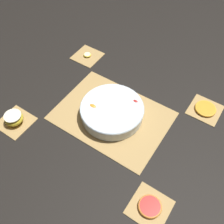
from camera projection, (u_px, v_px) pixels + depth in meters
name	position (u px, v px, depth m)	size (l,w,h in m)	color
ground_plane	(112.00, 116.00, 1.16)	(6.00, 6.00, 0.00)	black
bamboo_mat_center	(112.00, 116.00, 1.16)	(0.48, 0.35, 0.01)	#A8844C
coaster_mat_near_left	(205.00, 110.00, 1.18)	(0.14, 0.14, 0.01)	#A8844C
coaster_mat_near_right	(87.00, 56.00, 1.40)	(0.14, 0.14, 0.01)	#A8844C
coaster_mat_far_left	(150.00, 207.00, 0.91)	(0.14, 0.14, 0.01)	#A8844C
coaster_mat_far_right	(16.00, 122.00, 1.14)	(0.14, 0.14, 0.01)	#A8844C
fruit_salad_bowl	(112.00, 111.00, 1.13)	(0.28, 0.28, 0.06)	silver
apple_half	(14.00, 118.00, 1.12)	(0.08, 0.08, 0.04)	gold
orange_slice_whole	(206.00, 108.00, 1.17)	(0.09, 0.09, 0.01)	orange
banana_coin_single	(87.00, 55.00, 1.40)	(0.04, 0.04, 0.01)	beige
grapefruit_slice	(150.00, 206.00, 0.91)	(0.08, 0.08, 0.01)	#B2231E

